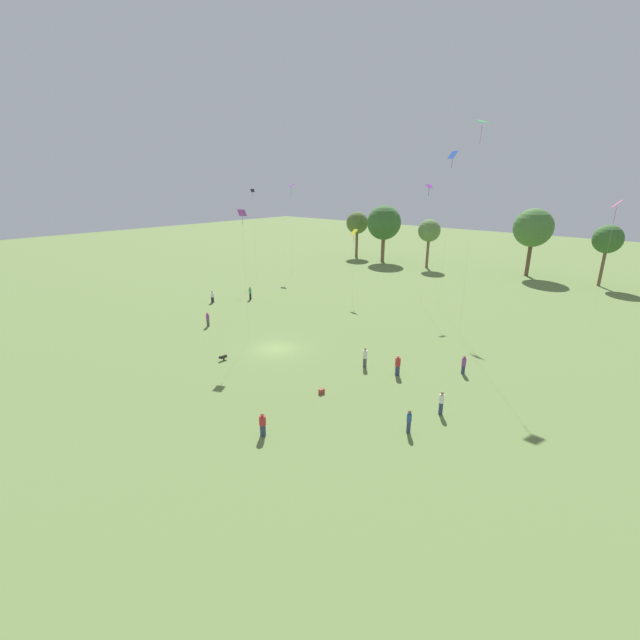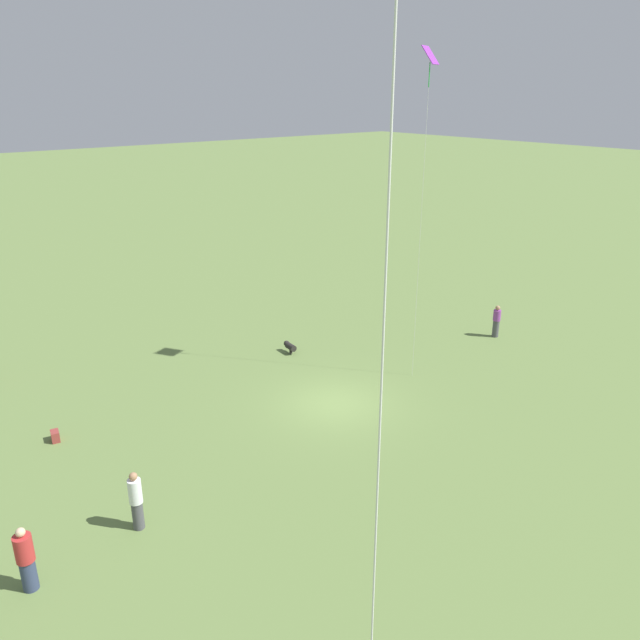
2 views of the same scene
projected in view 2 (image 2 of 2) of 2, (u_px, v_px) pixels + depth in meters
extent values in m
plane|color=olive|center=(336.00, 404.00, 25.34)|extent=(240.00, 240.00, 0.00)
cylinder|color=#333D5B|center=(29.00, 574.00, 15.84)|extent=(0.44, 0.44, 0.89)
cylinder|color=#B72D2D|center=(24.00, 548.00, 15.55)|extent=(0.52, 0.52, 0.74)
sphere|color=beige|center=(20.00, 532.00, 15.38)|extent=(0.24, 0.24, 0.24)
cylinder|color=#4C4C51|center=(496.00, 328.00, 32.01)|extent=(0.34, 0.34, 0.89)
cylinder|color=purple|center=(497.00, 315.00, 31.75)|extent=(0.40, 0.40, 0.56)
sphere|color=#A87A56|center=(498.00, 308.00, 31.61)|extent=(0.24, 0.24, 0.24)
cylinder|color=#4C4C51|center=(138.00, 515.00, 18.04)|extent=(0.43, 0.43, 0.89)
cylinder|color=white|center=(135.00, 491.00, 17.75)|extent=(0.50, 0.50, 0.75)
sphere|color=#A87A56|center=(133.00, 477.00, 17.58)|extent=(0.24, 0.24, 0.24)
cylinder|color=silver|center=(382.00, 376.00, 3.09)|extent=(0.01, 0.01, 21.42)
cube|color=purple|center=(430.00, 55.00, 23.23)|extent=(0.94, 0.78, 0.68)
cylinder|color=green|center=(429.00, 75.00, 23.47)|extent=(0.04, 0.04, 0.88)
cylinder|color=silver|center=(420.00, 230.00, 25.53)|extent=(0.01, 0.01, 13.19)
cylinder|color=black|center=(291.00, 347.00, 30.01)|extent=(0.36, 0.62, 0.31)
sphere|color=black|center=(286.00, 343.00, 30.29)|extent=(0.28, 0.28, 0.28)
cylinder|color=black|center=(291.00, 352.00, 30.09)|extent=(0.14, 0.14, 0.18)
cube|color=#933833|center=(55.00, 436.00, 22.60)|extent=(0.36, 0.48, 0.40)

